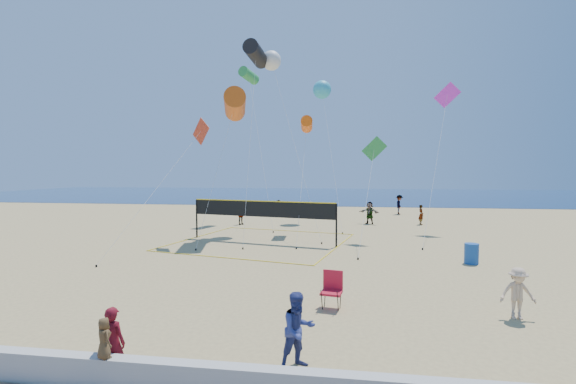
# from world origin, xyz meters

# --- Properties ---
(ground) EXTENTS (120.00, 120.00, 0.00)m
(ground) POSITION_xyz_m (0.00, 0.00, 0.00)
(ground) COLOR tan
(ground) RESTS_ON ground
(ocean) EXTENTS (140.00, 50.00, 0.03)m
(ocean) POSITION_xyz_m (0.00, 62.00, 0.01)
(ocean) COLOR navy
(ocean) RESTS_ON ground
(seawall) EXTENTS (32.00, 0.30, 0.60)m
(seawall) POSITION_xyz_m (0.00, -3.00, 0.30)
(seawall) COLOR #B4B3AF
(seawall) RESTS_ON ground
(woman) EXTENTS (0.57, 0.40, 1.48)m
(woman) POSITION_xyz_m (-2.22, -2.70, 0.74)
(woman) COLOR maroon
(woman) RESTS_ON ground
(toddler) EXTENTS (0.46, 0.43, 0.79)m
(toddler) POSITION_xyz_m (-2.16, -3.06, 1.00)
(toddler) COLOR brown
(toddler) RESTS_ON seawall
(bystander_a) EXTENTS (1.01, 0.97, 1.64)m
(bystander_a) POSITION_xyz_m (1.46, -1.74, 0.82)
(bystander_a) COLOR navy
(bystander_a) RESTS_ON ground
(bystander_b) EXTENTS (0.97, 0.57, 1.48)m
(bystander_b) POSITION_xyz_m (7.36, 1.87, 0.74)
(bystander_b) COLOR #CEAB89
(bystander_b) RESTS_ON ground
(far_person_0) EXTENTS (0.93, 0.89, 1.55)m
(far_person_0) POSITION_xyz_m (-5.64, 19.92, 0.78)
(far_person_0) COLOR gray
(far_person_0) RESTS_ON ground
(far_person_1) EXTENTS (1.75, 1.23, 1.82)m
(far_person_1) POSITION_xyz_m (4.57, 21.76, 0.91)
(far_person_1) COLOR gray
(far_person_1) RESTS_ON ground
(far_person_2) EXTENTS (0.46, 0.63, 1.58)m
(far_person_2) POSITION_xyz_m (8.61, 21.93, 0.79)
(far_person_2) COLOR gray
(far_person_2) RESTS_ON ground
(far_person_3) EXTENTS (0.81, 0.68, 1.50)m
(far_person_3) POSITION_xyz_m (-3.66, 26.72, 0.75)
(far_person_3) COLOR gray
(far_person_3) RESTS_ON ground
(far_person_4) EXTENTS (0.96, 1.36, 1.93)m
(far_person_4) POSITION_xyz_m (7.99, 29.37, 0.96)
(far_person_4) COLOR gray
(far_person_4) RESTS_ON ground
(camp_chair) EXTENTS (0.70, 0.84, 1.27)m
(camp_chair) POSITION_xyz_m (2.08, 2.03, 0.65)
(camp_chair) COLOR red
(camp_chair) RESTS_ON ground
(trash_barrel) EXTENTS (0.78, 0.78, 0.93)m
(trash_barrel) POSITION_xyz_m (8.26, 8.69, 0.46)
(trash_barrel) COLOR #17499A
(trash_barrel) RESTS_ON ground
(volleyball_net) EXTENTS (11.08, 10.96, 2.49)m
(volleyball_net) POSITION_xyz_m (-2.39, 12.69, 1.71)
(volleyball_net) COLOR black
(volleyball_net) RESTS_ON ground
(kite_0) EXTENTS (2.26, 5.39, 9.19)m
(kite_0) POSITION_xyz_m (-4.20, 13.43, 8.34)
(kite_0) COLOR #C64F12
(kite_0) RESTS_ON ground
(kite_1) EXTENTS (1.35, 7.44, 12.98)m
(kite_1) POSITION_xyz_m (-3.54, 16.45, 12.26)
(kite_1) COLOR black
(kite_1) RESTS_ON ground
(kite_2) EXTENTS (0.95, 6.96, 7.99)m
(kite_2) POSITION_xyz_m (-0.09, 16.80, 7.47)
(kite_2) COLOR #FF5C0C
(kite_2) RESTS_ON ground
(kite_3) EXTENTS (3.27, 6.73, 7.37)m
(kite_3) POSITION_xyz_m (-5.98, 11.58, 6.21)
(kite_3) COLOR red
(kite_3) RESTS_ON ground
(kite_4) EXTENTS (1.96, 5.83, 6.39)m
(kite_4) POSITION_xyz_m (4.24, 14.07, 5.32)
(kite_4) COLOR green
(kite_4) RESTS_ON ground
(kite_5) EXTENTS (4.09, 8.19, 10.65)m
(kite_5) POSITION_xyz_m (9.66, 19.16, 9.23)
(kite_5) COLOR #F332E2
(kite_5) RESTS_ON ground
(kite_6) EXTENTS (4.89, 6.22, 12.87)m
(kite_6) POSITION_xyz_m (-2.72, 17.79, 12.17)
(kite_6) COLOR silver
(kite_6) RESTS_ON ground
(kite_7) EXTENTS (2.71, 8.52, 12.13)m
(kite_7) POSITION_xyz_m (0.57, 24.09, 11.33)
(kite_7) COLOR #33ACCB
(kite_7) RESTS_ON ground
(kite_8) EXTENTS (3.96, 7.39, 12.94)m
(kite_8) POSITION_xyz_m (-5.53, 22.45, 12.34)
(kite_8) COLOR green
(kite_8) RESTS_ON ground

